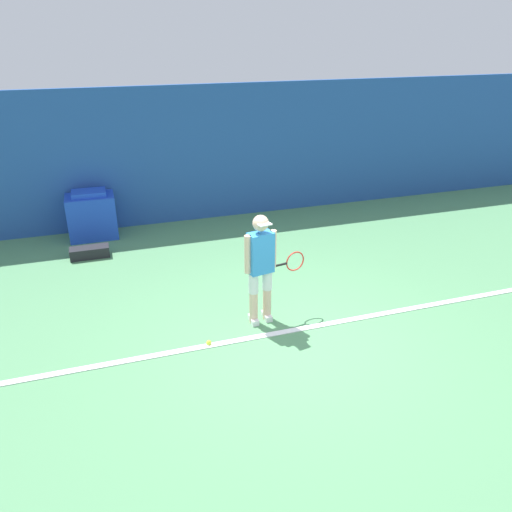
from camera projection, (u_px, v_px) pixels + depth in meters
ground_plane at (295, 339)px, 6.79m from camera, size 24.00×24.00×0.00m
back_wall at (208, 154)px, 10.55m from camera, size 24.00×0.10×2.83m
court_baseline at (290, 331)px, 6.95m from camera, size 21.60×0.10×0.01m
tennis_player at (261, 264)px, 6.85m from camera, size 0.94×0.31×1.61m
tennis_ball at (209, 343)px, 6.64m from camera, size 0.07×0.07×0.07m
covered_chair at (92, 215)px, 9.89m from camera, size 0.92×0.64×0.97m
equipment_bag at (90, 252)px, 9.15m from camera, size 0.70×0.28×0.20m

